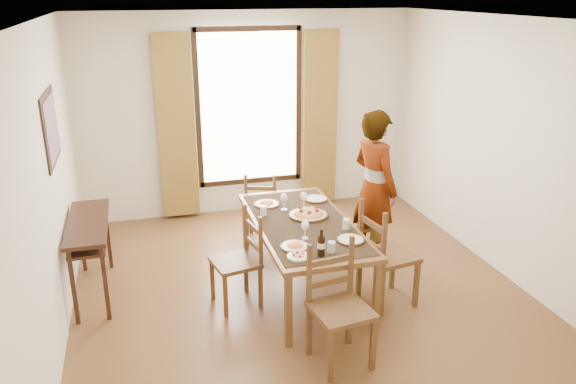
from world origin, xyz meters
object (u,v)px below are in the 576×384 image
object	(u,v)px
console_table	(89,232)
pasta_platter	(309,212)
dining_table	(303,228)
man	(375,188)

from	to	relation	value
console_table	pasta_platter	world-z (taller)	pasta_platter
dining_table	pasta_platter	distance (m)	0.20
dining_table	man	world-z (taller)	man
console_table	dining_table	world-z (taller)	console_table
console_table	man	size ratio (longest dim) A/B	0.68
console_table	pasta_platter	bearing A→B (deg)	-9.64
man	pasta_platter	size ratio (longest dim) A/B	4.38
pasta_platter	console_table	bearing A→B (deg)	170.36
man	dining_table	bearing A→B (deg)	98.08
pasta_platter	dining_table	bearing A→B (deg)	-127.02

